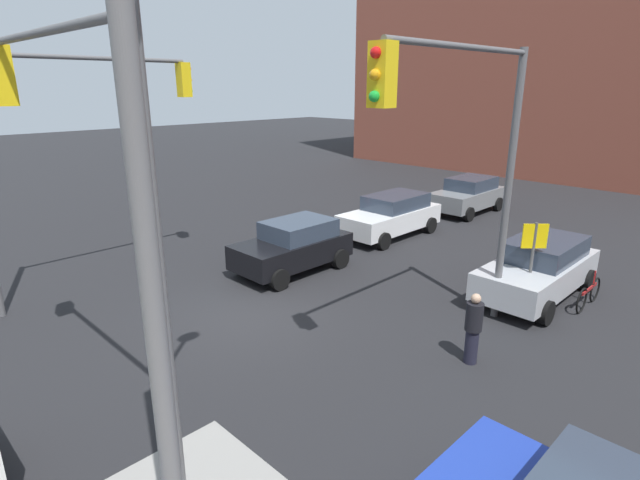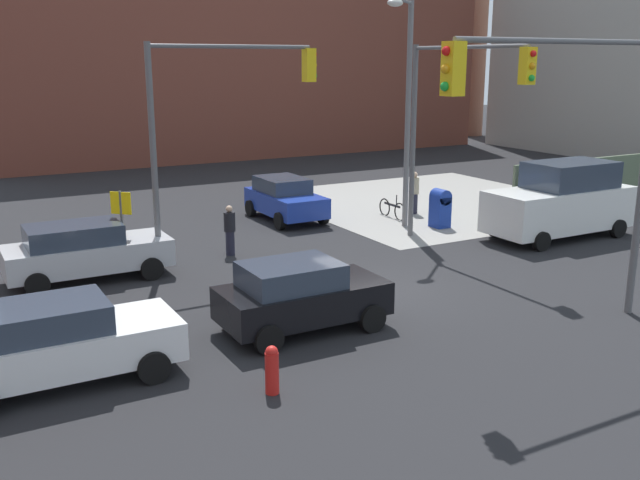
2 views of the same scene
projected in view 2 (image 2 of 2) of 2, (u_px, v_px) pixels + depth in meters
ground_plane at (373, 290)px, 19.16m from camera, size 120.00×120.00×0.00m
sidewalk_corner at (433, 202)px, 31.02m from camera, size 12.00×12.00×0.01m
building_warehouse_north at (213, 55)px, 50.46m from camera, size 32.00×18.00×12.63m
smokestack at (476, 34)px, 56.39m from camera, size 1.80×1.80×15.95m
traffic_signal_nw_corner at (220, 109)px, 20.66m from camera, size 5.34×0.36×6.50m
traffic_signal_se_corner at (576, 125)px, 15.20m from camera, size 6.16×0.36×6.50m
traffic_signal_ne_corner at (454, 105)px, 22.20m from camera, size 0.36×5.44×6.50m
street_lamp_corner at (406, 98)px, 25.03m from camera, size 2.17×1.88×8.00m
warning_sign_two_way at (122, 217)px, 20.38m from camera, size 0.48×0.48×2.40m
mailbox_blue at (440, 207)px, 26.13m from camera, size 0.56×0.64×1.43m
fire_hydrant at (272, 369)px, 13.12m from camera, size 0.26×0.26×0.94m
sedan_black at (300, 295)px, 16.14m from camera, size 3.81×2.02×1.62m
sedan_silver at (85, 251)px, 19.86m from camera, size 4.46×2.02×1.62m
coupe_blue at (285, 198)px, 27.35m from camera, size 2.02×3.85×1.62m
coupe_white at (55, 342)px, 13.46m from camera, size 4.46×2.02×1.62m
van_white_delivery at (562, 201)px, 24.57m from camera, size 5.40×2.32×2.62m
pedestrian_crossing at (230, 230)px, 22.41m from camera, size 0.36×0.36×1.59m
pedestrian_waiting at (414, 192)px, 28.41m from camera, size 0.36×0.36×1.69m
bicycle_leaning_on_fence at (392, 209)px, 27.81m from camera, size 0.05×1.75×0.97m
bicycle_at_crosswalk at (68, 258)px, 20.94m from camera, size 1.75×0.05×0.97m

